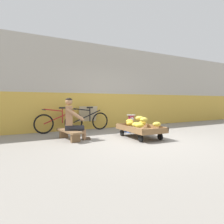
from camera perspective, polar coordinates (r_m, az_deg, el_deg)
The scene contains 11 objects.
ground_plane at distance 5.27m, azimuth 9.96°, elevation -8.39°, with size 80.00×80.00×0.00m, color gray.
back_wall at distance 7.70m, azimuth -3.76°, elevation 7.32°, with size 16.00×0.30×3.22m.
banana_cart at distance 5.66m, azimuth 8.22°, elevation -5.11°, with size 0.91×1.48×0.36m.
banana_pile at distance 5.57m, azimuth 8.07°, elevation -2.89°, with size 0.84×1.24×0.26m.
low_bench at distance 5.43m, azimuth -12.44°, elevation -5.93°, with size 0.44×1.13×0.27m.
vendor_seated at distance 5.39m, azimuth -11.55°, elevation -2.05°, with size 0.73×0.59×1.14m.
plastic_crate at distance 6.69m, azimuth 5.61°, elevation -4.59°, with size 0.36×0.28×0.30m.
weighing_scale at distance 6.65m, azimuth 5.63°, elevation -2.01°, with size 0.30×0.30×0.29m.
bicycle_near_left at distance 6.76m, azimuth -15.17°, elevation -2.88°, with size 1.66×0.48×0.86m.
bicycle_far_left at distance 7.01m, azimuth -7.27°, elevation -2.58°, with size 1.66×0.48×0.86m.
sign_board at distance 7.32m, azimuth -7.22°, elevation -1.71°, with size 0.70×0.27×0.87m.
Camera 1 is at (-3.22, -4.04, 1.05)m, focal length 31.17 mm.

